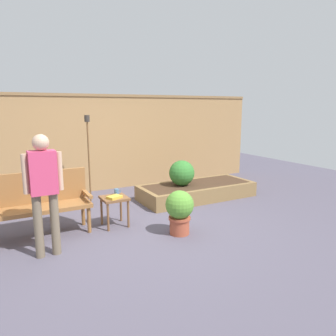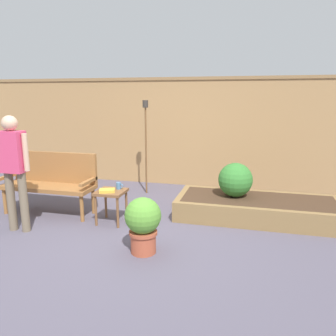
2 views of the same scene
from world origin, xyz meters
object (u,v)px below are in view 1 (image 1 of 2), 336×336
(potted_boxwood, at_px, (180,210))
(shrub_near_bench, at_px, (182,173))
(book_on_table, at_px, (114,197))
(garden_bench, at_px, (38,199))
(tiki_torch, at_px, (88,143))
(side_table, at_px, (114,202))
(cup_on_table, at_px, (117,192))
(person_by_bench, at_px, (44,185))

(potted_boxwood, bearing_deg, shrub_near_bench, 57.90)
(book_on_table, bearing_deg, garden_bench, 143.77)
(shrub_near_bench, bearing_deg, tiki_torch, 154.70)
(side_table, relative_size, cup_on_table, 4.41)
(cup_on_table, bearing_deg, shrub_near_bench, 21.83)
(book_on_table, relative_size, potted_boxwood, 0.32)
(side_table, distance_m, cup_on_table, 0.19)
(side_table, distance_m, shrub_near_bench, 1.87)
(book_on_table, bearing_deg, tiki_torch, 66.48)
(side_table, height_order, person_by_bench, person_by_bench)
(cup_on_table, height_order, shrub_near_bench, shrub_near_bench)
(cup_on_table, xyz_separation_m, person_by_bench, (-1.18, -0.68, 0.40))
(shrub_near_bench, distance_m, tiki_torch, 1.95)
(shrub_near_bench, bearing_deg, side_table, -156.11)
(shrub_near_bench, bearing_deg, person_by_bench, -154.52)
(tiki_torch, bearing_deg, shrub_near_bench, -25.30)
(cup_on_table, xyz_separation_m, shrub_near_bench, (1.62, 0.65, 0.03))
(shrub_near_bench, height_order, tiki_torch, tiki_torch)
(side_table, bearing_deg, tiki_torch, 88.95)
(garden_bench, height_order, side_table, garden_bench)
(potted_boxwood, xyz_separation_m, person_by_bench, (-1.84, 0.20, 0.55))
(side_table, relative_size, person_by_bench, 0.31)
(cup_on_table, distance_m, tiki_torch, 1.58)
(cup_on_table, bearing_deg, person_by_bench, -149.84)
(side_table, relative_size, tiki_torch, 0.28)
(garden_bench, bearing_deg, cup_on_table, -4.85)
(garden_bench, relative_size, person_by_bench, 0.92)
(garden_bench, xyz_separation_m, potted_boxwood, (1.84, -0.98, -0.17))
(garden_bench, bearing_deg, shrub_near_bench, 11.14)
(potted_boxwood, height_order, tiki_torch, tiki_torch)
(potted_boxwood, bearing_deg, cup_on_table, 126.96)
(garden_bench, xyz_separation_m, tiki_torch, (1.12, 1.34, 0.64))
(garden_bench, distance_m, book_on_table, 1.11)
(cup_on_table, bearing_deg, garden_bench, 175.15)
(potted_boxwood, relative_size, tiki_torch, 0.39)
(side_table, distance_m, tiki_torch, 1.73)
(tiki_torch, bearing_deg, cup_on_table, -87.97)
(side_table, xyz_separation_m, book_on_table, (-0.02, -0.07, 0.10))
(garden_bench, relative_size, cup_on_table, 13.22)
(potted_boxwood, distance_m, person_by_bench, 1.93)
(tiki_torch, bearing_deg, garden_bench, -129.89)
(side_table, xyz_separation_m, shrub_near_bench, (1.70, 0.75, 0.16))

